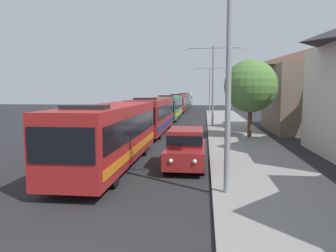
# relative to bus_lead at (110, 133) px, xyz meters

# --- Properties ---
(bus_lead) EXTENTS (2.58, 11.20, 3.21)m
(bus_lead) POSITION_rel_bus_lead_xyz_m (0.00, 0.00, 0.00)
(bus_lead) COLOR maroon
(bus_lead) RESTS_ON ground_plane
(bus_second_in_line) EXTENTS (2.58, 11.81, 3.21)m
(bus_second_in_line) POSITION_rel_bus_lead_xyz_m (0.00, 13.08, 0.00)
(bus_second_in_line) COLOR maroon
(bus_second_in_line) RESTS_ON ground_plane
(bus_middle) EXTENTS (2.58, 12.05, 3.21)m
(bus_middle) POSITION_rel_bus_lead_xyz_m (0.00, 27.12, 0.00)
(bus_middle) COLOR #33724C
(bus_middle) RESTS_ON ground_plane
(bus_fourth_in_line) EXTENTS (2.58, 11.34, 3.21)m
(bus_fourth_in_line) POSITION_rel_bus_lead_xyz_m (0.00, 41.00, 0.00)
(bus_fourth_in_line) COLOR maroon
(bus_fourth_in_line) RESTS_ON ground_plane
(bus_rear) EXTENTS (2.58, 12.12, 3.21)m
(bus_rear) POSITION_rel_bus_lead_xyz_m (0.00, 54.27, 0.00)
(bus_rear) COLOR #33724C
(bus_rear) RESTS_ON ground_plane
(bus_tail_end) EXTENTS (2.58, 11.17, 3.21)m
(bus_tail_end) POSITION_rel_bus_lead_xyz_m (-0.00, 68.07, -0.00)
(bus_tail_end) COLOR silver
(bus_tail_end) RESTS_ON ground_plane
(white_suv) EXTENTS (1.86, 4.56, 1.90)m
(white_suv) POSITION_rel_bus_lead_xyz_m (3.70, 0.31, -0.66)
(white_suv) COLOR maroon
(white_suv) RESTS_ON ground_plane
(streetlamp_near) EXTENTS (5.09, 0.28, 7.79)m
(streetlamp_near) POSITION_rel_bus_lead_xyz_m (5.40, -4.00, 3.21)
(streetlamp_near) COLOR gray
(streetlamp_near) RESTS_ON sidewalk
(streetlamp_mid) EXTENTS (6.27, 0.28, 8.07)m
(streetlamp_mid) POSITION_rel_bus_lead_xyz_m (5.40, 18.13, 3.44)
(streetlamp_mid) COLOR gray
(streetlamp_mid) RESTS_ON sidewalk
(streetlamp_far) EXTENTS (6.45, 0.28, 7.55)m
(streetlamp_far) POSITION_rel_bus_lead_xyz_m (5.40, 40.26, 3.17)
(streetlamp_far) COLOR gray
(streetlamp_far) RESTS_ON sidewalk
(roadside_tree) EXTENTS (4.09, 4.09, 6.01)m
(roadside_tree) POSITION_rel_bus_lead_xyz_m (8.11, 10.51, 2.42)
(roadside_tree) COLOR #4C3823
(roadside_tree) RESTS_ON sidewalk
(house_distant_gabled) EXTENTS (8.89, 9.53, 7.79)m
(house_distant_gabled) POSITION_rel_bus_lead_xyz_m (14.84, 15.90, 2.27)
(house_distant_gabled) COLOR #7A6656
(house_distant_gabled) RESTS_ON ground_plane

